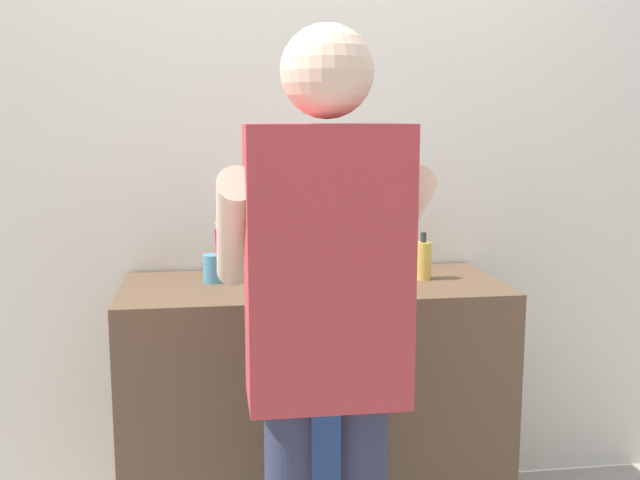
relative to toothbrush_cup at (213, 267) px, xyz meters
name	(u,v)px	position (x,y,z in m)	size (l,w,h in m)	color
back_wall	(302,143)	(0.34, 0.25, 0.41)	(4.40, 0.08, 2.70)	silver
vanity_cabinet	(314,407)	(0.34, -0.07, -0.49)	(1.29, 0.54, 0.89)	brown
sink_basin	(314,268)	(0.34, -0.09, 0.01)	(0.39, 0.39, 0.11)	silver
faucet	(306,249)	(0.34, 0.14, 0.03)	(0.18, 0.14, 0.18)	#B7BABF
toothbrush_cup	(213,267)	(0.00, 0.00, 0.00)	(0.07, 0.07, 0.21)	#4C8EB2
soap_bottle	(423,260)	(0.72, -0.06, 0.02)	(0.06, 0.06, 0.17)	gold
child_toddler	(332,441)	(0.34, -0.47, -0.44)	(0.26, 0.26, 0.84)	#47474C
adult_parent	(326,306)	(0.27, -0.79, 0.06)	(0.51, 0.54, 1.66)	#2D334C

